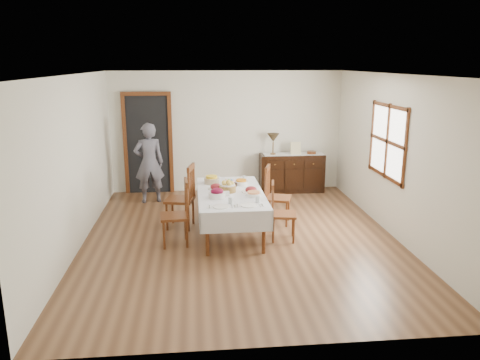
{
  "coord_description": "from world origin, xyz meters",
  "views": [
    {
      "loc": [
        -0.7,
        -7.09,
        2.78
      ],
      "look_at": [
        0.0,
        0.1,
        0.95
      ],
      "focal_mm": 35.0,
      "sensor_mm": 36.0,
      "label": 1
    }
  ],
  "objects": [
    {
      "name": "glass_far_b",
      "position": [
        0.16,
        0.95,
        0.76
      ],
      "size": [
        0.06,
        0.06,
        0.09
      ],
      "color": "silver",
      "rests_on": "dining_table"
    },
    {
      "name": "beet_bowl",
      "position": [
        -0.38,
        -0.07,
        0.78
      ],
      "size": [
        0.26,
        0.26,
        0.16
      ],
      "color": "white",
      "rests_on": "dining_table"
    },
    {
      "name": "setting_left",
      "position": [
        -0.3,
        -0.5,
        0.74
      ],
      "size": [
        0.42,
        0.31,
        0.1
      ],
      "color": "white",
      "rests_on": "dining_table"
    },
    {
      "name": "runner",
      "position": [
        1.42,
        2.72,
        0.84
      ],
      "size": [
        1.3,
        0.35,
        0.01
      ],
      "color": "silver",
      "rests_on": "sideboard"
    },
    {
      "name": "table_lamp",
      "position": [
        0.97,
        2.71,
        1.19
      ],
      "size": [
        0.26,
        0.26,
        0.46
      ],
      "color": "brown",
      "rests_on": "sideboard"
    },
    {
      "name": "carrot_bowl",
      "position": [
        0.08,
        0.69,
        0.76
      ],
      "size": [
        0.24,
        0.24,
        0.09
      ],
      "color": "white",
      "rests_on": "dining_table"
    },
    {
      "name": "person",
      "position": [
        -1.63,
        2.21,
        0.86
      ],
      "size": [
        0.6,
        0.45,
        1.73
      ],
      "primitive_type": "imported",
      "rotation": [
        0.0,
        0.0,
        3.35
      ],
      "color": "#514F5B",
      "rests_on": "ground"
    },
    {
      "name": "bread_basket",
      "position": [
        -0.19,
        0.26,
        0.79
      ],
      "size": [
        0.27,
        0.27,
        0.18
      ],
      "color": "olive",
      "rests_on": "dining_table"
    },
    {
      "name": "setting_right",
      "position": [
        0.12,
        -0.48,
        0.74
      ],
      "size": [
        0.42,
        0.31,
        0.1
      ],
      "color": "white",
      "rests_on": "dining_table"
    },
    {
      "name": "ham_platter_b",
      "position": [
        0.19,
        0.21,
        0.75
      ],
      "size": [
        0.31,
        0.31,
        0.11
      ],
      "color": "white",
      "rests_on": "dining_table"
    },
    {
      "name": "chair_left_far",
      "position": [
        -0.93,
        0.62,
        0.56
      ],
      "size": [
        0.55,
        0.55,
        1.1
      ],
      "rotation": [
        0.0,
        0.0,
        -1.79
      ],
      "color": "#592C13",
      "rests_on": "ground"
    },
    {
      "name": "egg_basket",
      "position": [
        -0.13,
        0.63,
        0.75
      ],
      "size": [
        0.27,
        0.27,
        0.11
      ],
      "color": "black",
      "rests_on": "dining_table"
    },
    {
      "name": "picture_frame",
      "position": [
        1.45,
        2.64,
        0.97
      ],
      "size": [
        0.22,
        0.08,
        0.28
      ],
      "color": "beige",
      "rests_on": "sideboard"
    },
    {
      "name": "butter_dish",
      "position": [
        -0.25,
        0.02,
        0.75
      ],
      "size": [
        0.14,
        0.09,
        0.07
      ],
      "color": "white",
      "rests_on": "dining_table"
    },
    {
      "name": "deco_bowl",
      "position": [
        1.82,
        2.69,
        0.86
      ],
      "size": [
        0.2,
        0.2,
        0.06
      ],
      "color": "#592C13",
      "rests_on": "sideboard"
    },
    {
      "name": "casserole_dish",
      "position": [
        0.2,
        -0.03,
        0.75
      ],
      "size": [
        0.25,
        0.25,
        0.07
      ],
      "color": "white",
      "rests_on": "dining_table"
    },
    {
      "name": "glass_far_a",
      "position": [
        -0.31,
        0.93,
        0.77
      ],
      "size": [
        0.07,
        0.07,
        0.1
      ],
      "color": "silver",
      "rests_on": "dining_table"
    },
    {
      "name": "ham_platter_a",
      "position": [
        -0.37,
        0.45,
        0.75
      ],
      "size": [
        0.27,
        0.27,
        0.11
      ],
      "color": "white",
      "rests_on": "dining_table"
    },
    {
      "name": "chair_right_near",
      "position": [
        0.63,
        -0.11,
        0.48
      ],
      "size": [
        0.45,
        0.45,
        0.95
      ],
      "rotation": [
        0.0,
        0.0,
        1.41
      ],
      "color": "#592C13",
      "rests_on": "ground"
    },
    {
      "name": "chair_left_near",
      "position": [
        -0.99,
        -0.15,
        0.52
      ],
      "size": [
        0.46,
        0.46,
        1.03
      ],
      "rotation": [
        0.0,
        0.0,
        -1.49
      ],
      "color": "#592C13",
      "rests_on": "ground"
    },
    {
      "name": "dining_table",
      "position": [
        -0.14,
        0.24,
        0.63
      ],
      "size": [
        1.08,
        2.09,
        0.72
      ],
      "rotation": [
        0.0,
        0.0,
        0.01
      ],
      "color": "silver",
      "rests_on": "ground"
    },
    {
      "name": "room_shell",
      "position": [
        -0.15,
        0.42,
        1.64
      ],
      "size": [
        5.02,
        6.02,
        2.65
      ],
      "color": "white",
      "rests_on": "ground"
    },
    {
      "name": "ground",
      "position": [
        0.0,
        0.0,
        0.0
      ],
      "size": [
        6.0,
        6.0,
        0.0
      ],
      "primitive_type": "plane",
      "color": "brown"
    },
    {
      "name": "sideboard",
      "position": [
        1.39,
        2.72,
        0.42
      ],
      "size": [
        1.39,
        0.51,
        0.83
      ],
      "color": "black",
      "rests_on": "ground"
    },
    {
      "name": "chair_right_far",
      "position": [
        0.68,
        0.69,
        0.52
      ],
      "size": [
        0.54,
        0.54,
        1.03
      ],
      "rotation": [
        0.0,
        0.0,
        1.27
      ],
      "color": "#592C13",
      "rests_on": "ground"
    },
    {
      "name": "pineapple_bowl",
      "position": [
        -0.43,
        0.82,
        0.78
      ],
      "size": [
        0.26,
        0.26,
        0.14
      ],
      "color": "tan",
      "rests_on": "dining_table"
    }
  ]
}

